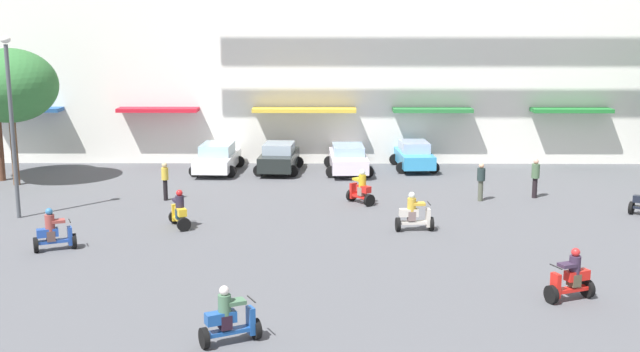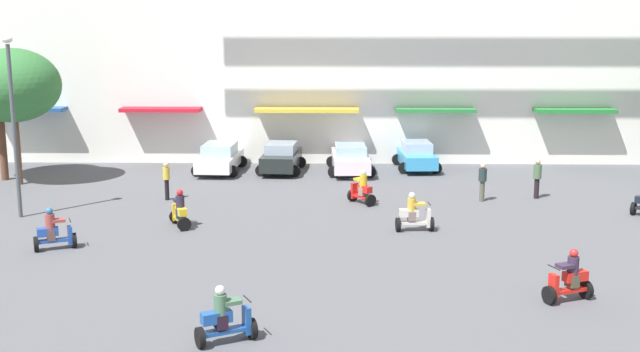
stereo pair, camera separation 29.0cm
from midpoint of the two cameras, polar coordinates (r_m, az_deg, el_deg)
The scene contains 16 objects.
ground_plane at distance 26.66m, azimuth 5.34°, elevation -5.84°, with size 128.00×128.00×0.00m, color #515358.
plaza_tree_0 at distance 39.76m, azimuth -21.03°, elevation 6.09°, with size 4.44×4.37×6.44m.
parked_car_0 at distance 40.98m, azimuth -7.01°, elevation 1.32°, with size 2.52×4.45×1.47m.
parked_car_1 at distance 40.66m, azimuth -2.60°, elevation 1.34°, with size 2.47×3.98×1.51m.
parked_car_2 at distance 40.57m, azimuth 2.40°, elevation 1.27°, with size 2.50×4.56×1.42m.
parked_car_3 at distance 41.68m, azimuth 7.13°, elevation 1.48°, with size 2.38×3.97×1.47m.
scooter_rider_0 at distance 33.82m, azimuth 3.27°, elevation -0.99°, with size 1.22×1.39×1.51m.
scooter_rider_1 at distance 23.55m, azimuth 17.80°, elevation -7.10°, with size 1.50×1.02×1.53m.
scooter_rider_4 at distance 19.82m, azimuth -6.42°, elevation -10.17°, with size 1.56×1.13×1.51m.
scooter_rider_5 at distance 29.76m, azimuth 7.06°, elevation -2.79°, with size 1.43×0.63×1.49m.
scooter_rider_6 at distance 28.69m, azimuth -18.31°, elevation -3.87°, with size 1.48×1.04×1.50m.
scooter_rider_7 at distance 30.52m, azimuth -9.76°, elevation -2.53°, with size 1.06×1.47×1.49m.
pedestrian_0 at distance 35.03m, azimuth -10.73°, elevation -0.13°, with size 0.36×0.36×1.68m.
pedestrian_2 at distance 34.92m, azimuth 11.82°, elevation -0.26°, with size 0.40×0.40×1.67m.
pedestrian_4 at distance 36.04m, azimuth 15.56°, elevation -0.01°, with size 0.50×0.50×1.74m.
streetlamp_near at distance 33.15m, azimuth -20.96°, elevation 4.19°, with size 0.40×0.40×7.14m.
Camera 2 is at (-1.82, -12.38, 7.92)m, focal length 44.56 mm.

